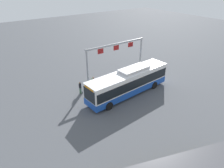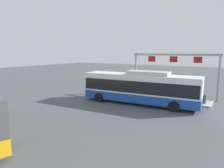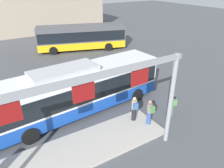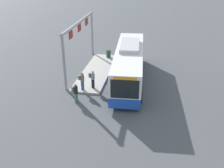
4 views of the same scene
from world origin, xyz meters
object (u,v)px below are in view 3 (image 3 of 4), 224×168
person_waiting_mid (134,108)px  bus_main (78,88)px  person_boarding (150,112)px  bus_background_left (82,36)px  person_waiting_near (173,104)px

person_waiting_mid → bus_main: bearing=57.1°
bus_main → person_boarding: size_ratio=7.24×
bus_background_left → person_boarding: bus_background_left is taller
person_boarding → person_waiting_mid: bearing=36.5°
bus_background_left → person_boarding: 17.15m
bus_background_left → person_waiting_mid: (-3.74, -16.03, -0.73)m
bus_main → person_waiting_near: (5.02, -3.71, -0.92)m
person_boarding → person_waiting_near: person_boarding is taller
person_waiting_near → person_waiting_mid: size_ratio=1.00×
bus_background_left → person_boarding: (-3.18, -16.84, -0.73)m
bus_main → person_boarding: bearing=-55.6°
person_waiting_near → bus_main: bearing=75.2°
bus_main → person_waiting_mid: bus_main is taller
bus_main → person_boarding: (3.00, -3.75, -0.76)m
person_boarding → person_waiting_mid: 0.99m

